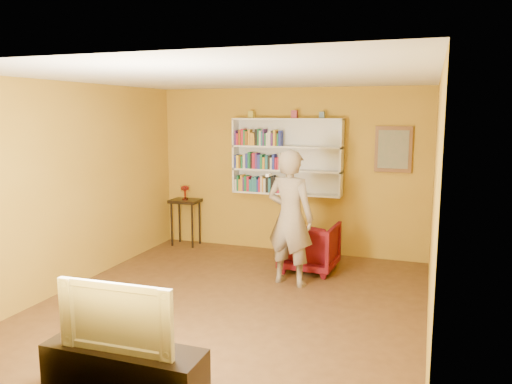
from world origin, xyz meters
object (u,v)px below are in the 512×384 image
armchair (310,246)px  person (290,218)px  television (122,313)px  bookshelf (288,157)px  tv_cabinet (125,375)px  console_table (185,207)px  ruby_lustre (185,189)px

armchair → person: size_ratio=0.43×
television → person: bearing=79.3°
bookshelf → tv_cabinet: bearing=-90.3°
tv_cabinet → television: size_ratio=1.36×
person → tv_cabinet: person is taller
bookshelf → console_table: bookshelf is taller
television → ruby_lustre: bearing=109.6°
bookshelf → tv_cabinet: bookshelf is taller
bookshelf → person: 1.72m
armchair → tv_cabinet: 3.87m
armchair → tv_cabinet: size_ratio=0.60×
tv_cabinet → television: bearing=0.0°
bookshelf → console_table: size_ratio=2.22×
armchair → tv_cabinet: (-0.61, -3.82, -0.12)m
console_table → television: 4.84m
bookshelf → television: size_ratio=1.85×
console_table → person: bearing=-30.8°
bookshelf → television: bearing=-90.3°
console_table → ruby_lustre: size_ratio=3.32×
person → tv_cabinet: size_ratio=1.38×
tv_cabinet → ruby_lustre: bearing=111.5°
console_table → ruby_lustre: (-0.00, 0.00, 0.32)m
tv_cabinet → armchair: bearing=81.0°
console_table → television: television is taller
ruby_lustre → person: bearing=-30.8°
bookshelf → ruby_lustre: bearing=-174.9°
bookshelf → person: size_ratio=0.98×
bookshelf → person: bearing=-72.9°
bookshelf → tv_cabinet: 4.85m
ruby_lustre → person: person is taller
ruby_lustre → television: 4.84m
person → tv_cabinet: 3.26m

